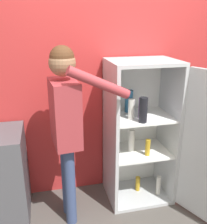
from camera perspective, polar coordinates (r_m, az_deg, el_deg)
wall_back at (r=2.95m, az=1.28°, el=6.15°), size 7.00×0.06×2.55m
refrigerator at (r=2.85m, az=10.91°, el=-4.96°), size 1.02×1.20×1.58m
person at (r=2.41m, az=-8.18°, el=-0.61°), size 0.69×0.55×1.76m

